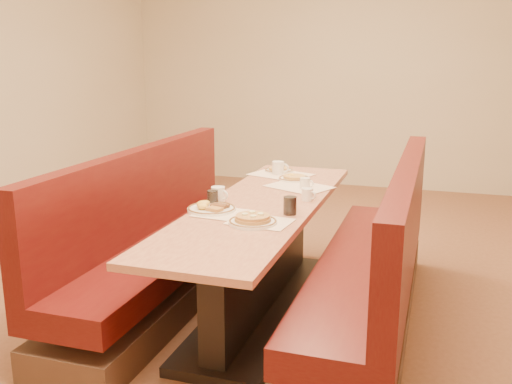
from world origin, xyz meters
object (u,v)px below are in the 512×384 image
(coffee_mug_d, at_px, (279,168))
(soda_tumbler_mid, at_px, (290,206))
(soda_tumbler_near, at_px, (213,198))
(booth_left, at_px, (161,249))
(pancake_plate, at_px, (253,220))
(coffee_mug_a, at_px, (308,194))
(coffee_mug_b, at_px, (219,194))
(diner_table, at_px, (262,258))
(eggs_plate, at_px, (211,208))
(coffee_mug_c, at_px, (305,183))
(booth_right, at_px, (375,273))

(coffee_mug_d, height_order, soda_tumbler_mid, soda_tumbler_mid)
(soda_tumbler_near, relative_size, soda_tumbler_mid, 0.87)
(booth_left, xyz_separation_m, coffee_mug_d, (0.59, 0.90, 0.44))
(pancake_plate, relative_size, coffee_mug_a, 2.68)
(pancake_plate, xyz_separation_m, soda_tumbler_mid, (0.15, 0.26, 0.03))
(pancake_plate, height_order, coffee_mug_b, coffee_mug_b)
(pancake_plate, xyz_separation_m, soda_tumbler_near, (-0.37, 0.31, 0.03))
(diner_table, bearing_deg, eggs_plate, -130.70)
(diner_table, bearing_deg, coffee_mug_a, 30.47)
(coffee_mug_c, distance_m, soda_tumbler_near, 0.77)
(booth_left, xyz_separation_m, coffee_mug_c, (0.90, 0.48, 0.43))
(pancake_plate, xyz_separation_m, coffee_mug_d, (-0.23, 1.36, 0.03))
(booth_left, bearing_deg, soda_tumbler_mid, -11.74)
(diner_table, relative_size, coffee_mug_a, 24.62)
(diner_table, relative_size, soda_tumbler_mid, 23.23)
(pancake_plate, distance_m, soda_tumbler_mid, 0.30)
(diner_table, bearing_deg, booth_right, 0.00)
(coffee_mug_a, bearing_deg, booth_right, 5.75)
(soda_tumbler_near, bearing_deg, soda_tumbler_mid, -6.43)
(coffee_mug_b, bearing_deg, coffee_mug_a, 39.98)
(coffee_mug_d, xyz_separation_m, soda_tumbler_mid, (0.38, -1.10, 0.00))
(diner_table, height_order, eggs_plate, eggs_plate)
(coffee_mug_b, height_order, soda_tumbler_mid, soda_tumbler_mid)
(eggs_plate, xyz_separation_m, soda_tumbler_near, (-0.04, 0.13, 0.03))
(pancake_plate, height_order, soda_tumbler_mid, soda_tumbler_mid)
(coffee_mug_a, distance_m, soda_tumbler_near, 0.62)
(soda_tumbler_near, height_order, soda_tumbler_mid, soda_tumbler_mid)
(coffee_mug_b, relative_size, coffee_mug_d, 0.92)
(soda_tumbler_near, bearing_deg, diner_table, 27.08)
(booth_left, bearing_deg, soda_tumbler_near, -17.56)
(pancake_plate, distance_m, coffee_mug_b, 0.55)
(diner_table, height_order, pancake_plate, pancake_plate)
(diner_table, bearing_deg, coffee_mug_d, 99.07)
(booth_right, xyz_separation_m, soda_tumbler_near, (-1.01, -0.14, 0.44))
(coffee_mug_a, bearing_deg, pancake_plate, -81.86)
(diner_table, relative_size, coffee_mug_c, 24.34)
(eggs_plate, bearing_deg, pancake_plate, -28.78)
(booth_left, bearing_deg, coffee_mug_b, -6.29)
(coffee_mug_d, bearing_deg, coffee_mug_c, -57.46)
(diner_table, bearing_deg, soda_tumbler_near, -152.92)
(pancake_plate, relative_size, coffee_mug_b, 2.18)
(eggs_plate, height_order, coffee_mug_a, coffee_mug_a)
(eggs_plate, xyz_separation_m, coffee_mug_d, (0.09, 1.18, 0.04))
(pancake_plate, bearing_deg, coffee_mug_a, 74.13)
(booth_right, height_order, eggs_plate, booth_right)
(eggs_plate, height_order, coffee_mug_c, coffee_mug_c)
(coffee_mug_c, distance_m, coffee_mug_d, 0.53)
(pancake_plate, distance_m, coffee_mug_a, 0.64)
(booth_right, bearing_deg, soda_tumbler_mid, -157.88)
(eggs_plate, relative_size, coffee_mug_a, 2.90)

